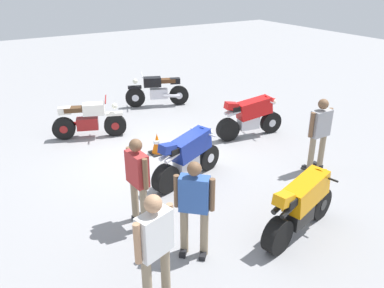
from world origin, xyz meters
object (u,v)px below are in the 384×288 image
(motorcycle_cream_vintage, at_px, (89,120))
(person_in_gray_shirt, at_px, (320,130))
(motorcycle_black_cruiser, at_px, (157,91))
(person_in_white_shirt, at_px, (155,245))
(person_in_blue_shirt, at_px, (194,204))
(person_in_red_shirt, at_px, (138,177))
(motorcycle_orange_sportbike, at_px, (302,204))
(motorcycle_red_sportbike, at_px, (251,116))
(motorcycle_blue_sportbike, at_px, (188,155))
(traffic_cone, at_px, (157,144))

(motorcycle_cream_vintage, xyz_separation_m, person_in_gray_shirt, (-4.50, -3.78, 0.47))
(motorcycle_black_cruiser, bearing_deg, motorcycle_cream_vintage, 48.66)
(person_in_white_shirt, bearing_deg, person_in_blue_shirt, 105.69)
(person_in_red_shirt, bearing_deg, motorcycle_black_cruiser, 55.29)
(motorcycle_cream_vintage, xyz_separation_m, motorcycle_orange_sportbike, (-6.04, -1.74, 0.11))
(motorcycle_red_sportbike, bearing_deg, motorcycle_blue_sportbike, -147.90)
(person_in_gray_shirt, distance_m, traffic_cone, 3.83)
(motorcycle_blue_sportbike, bearing_deg, traffic_cone, 72.34)
(traffic_cone, bearing_deg, motorcycle_cream_vintage, 30.47)
(motorcycle_black_cruiser, xyz_separation_m, person_in_blue_shirt, (-6.97, 2.87, 0.41))
(motorcycle_red_sportbike, height_order, traffic_cone, motorcycle_red_sportbike)
(motorcycle_blue_sportbike, bearing_deg, motorcycle_orange_sportbike, -92.36)
(motorcycle_red_sportbike, xyz_separation_m, person_in_gray_shirt, (-2.30, -0.03, 0.37))
(motorcycle_cream_vintage, height_order, motorcycle_orange_sportbike, motorcycle_orange_sportbike)
(motorcycle_black_cruiser, bearing_deg, person_in_gray_shirt, 120.97)
(person_in_gray_shirt, height_order, person_in_blue_shirt, person_in_gray_shirt)
(motorcycle_black_cruiser, height_order, traffic_cone, motorcycle_black_cruiser)
(motorcycle_blue_sportbike, relative_size, motorcycle_black_cruiser, 0.97)
(person_in_gray_shirt, relative_size, person_in_white_shirt, 0.97)
(motorcycle_red_sportbike, distance_m, traffic_cone, 2.69)
(motorcycle_cream_vintage, xyz_separation_m, person_in_red_shirt, (-4.35, 0.50, 0.46))
(person_in_red_shirt, relative_size, person_in_blue_shirt, 1.01)
(motorcycle_red_sportbike, distance_m, person_in_red_shirt, 4.78)
(motorcycle_cream_vintage, relative_size, person_in_gray_shirt, 1.12)
(motorcycle_blue_sportbike, distance_m, person_in_gray_shirt, 2.94)
(motorcycle_red_sportbike, bearing_deg, person_in_gray_shirt, -81.52)
(motorcycle_cream_vintage, relative_size, motorcycle_black_cruiser, 0.94)
(person_in_red_shirt, xyz_separation_m, traffic_cone, (2.49, -1.59, -0.69))
(motorcycle_cream_vintage, distance_m, traffic_cone, 2.18)
(motorcycle_cream_vintage, xyz_separation_m, person_in_white_shirt, (-6.18, 1.07, 0.51))
(motorcycle_cream_vintage, height_order, person_in_blue_shirt, person_in_blue_shirt)
(motorcycle_cream_vintage, relative_size, traffic_cone, 3.54)
(person_in_blue_shirt, bearing_deg, motorcycle_orange_sportbike, 117.53)
(motorcycle_orange_sportbike, xyz_separation_m, motorcycle_blue_sportbike, (2.62, 0.67, 0.00))
(motorcycle_cream_vintage, height_order, traffic_cone, motorcycle_cream_vintage)
(motorcycle_black_cruiser, distance_m, person_in_red_shirt, 6.66)
(motorcycle_orange_sportbike, xyz_separation_m, person_in_gray_shirt, (1.53, -2.04, 0.37))
(motorcycle_orange_sportbike, height_order, person_in_white_shirt, person_in_white_shirt)
(person_in_red_shirt, xyz_separation_m, person_in_white_shirt, (-1.82, 0.57, 0.05))
(motorcycle_blue_sportbike, xyz_separation_m, motorcycle_black_cruiser, (4.84, -1.71, -0.07))
(motorcycle_cream_vintage, xyz_separation_m, person_in_blue_shirt, (-5.53, 0.09, 0.44))
(person_in_blue_shirt, bearing_deg, person_in_white_shirt, -13.94)
(motorcycle_black_cruiser, bearing_deg, motorcycle_orange_sportbike, 103.49)
(motorcycle_black_cruiser, distance_m, traffic_cone, 3.71)
(person_in_red_shirt, bearing_deg, person_in_white_shirt, -112.69)
(motorcycle_blue_sportbike, distance_m, motorcycle_black_cruiser, 5.14)
(person_in_gray_shirt, relative_size, traffic_cone, 3.17)
(person_in_red_shirt, bearing_deg, person_in_gray_shirt, -7.17)
(motorcycle_red_sportbike, relative_size, motorcycle_blue_sportbike, 1.02)
(motorcycle_orange_sportbike, distance_m, person_in_gray_shirt, 2.58)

